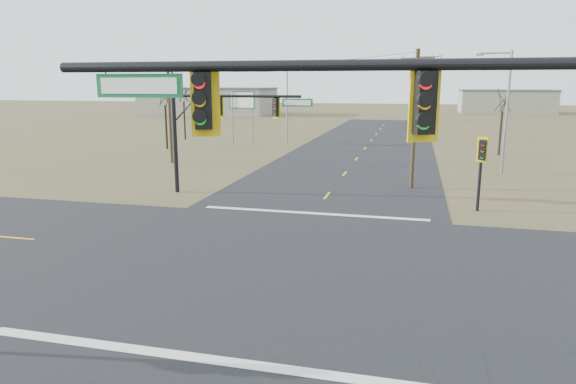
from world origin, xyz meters
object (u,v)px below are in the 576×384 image
object	(u,v)px
highway_sign	(242,107)
bare_tree_a	(165,95)
mast_arm_far	(221,117)
pedestal_signal_ne	(482,156)
utility_pole_far	(170,111)
utility_pole_near	(415,117)
streetlight_b	(437,93)
bare_tree_b	(183,93)
mast_arm_near	(448,156)
streetlight_a	(504,106)
streetlight_c	(289,100)
bare_tree_c	(503,100)

from	to	relation	value
highway_sign	bare_tree_a	distance (m)	8.91
mast_arm_far	pedestal_signal_ne	world-z (taller)	mast_arm_far
pedestal_signal_ne	utility_pole_far	size ratio (longest dim) A/B	0.47
mast_arm_far	highway_sign	distance (m)	27.00
utility_pole_near	streetlight_b	bearing A→B (deg)	85.58
highway_sign	bare_tree_a	bearing A→B (deg)	-126.34
utility_pole_near	bare_tree_b	world-z (taller)	utility_pole_near
mast_arm_far	streetlight_b	distance (m)	38.41
utility_pole_near	mast_arm_near	bearing A→B (deg)	-88.60
mast_arm_far	streetlight_a	size ratio (longest dim) A/B	0.97
streetlight_c	bare_tree_a	xyz separation A→B (m)	(-11.12, -8.27, 0.77)
utility_pole_far	streetlight_b	distance (m)	33.60
bare_tree_c	pedestal_signal_ne	bearing A→B (deg)	-100.55
bare_tree_a	bare_tree_b	world-z (taller)	bare_tree_a
mast_arm_far	streetlight_c	xyz separation A→B (m)	(-2.67, 28.01, 0.05)
streetlight_c	bare_tree_b	xyz separation A→B (m)	(-13.27, 0.75, 0.74)
mast_arm_far	streetlight_b	size ratio (longest dim) A/B	0.88
mast_arm_near	bare_tree_c	distance (m)	43.84
utility_pole_far	bare_tree_c	size ratio (longest dim) A/B	1.29
streetlight_c	streetlight_b	bearing A→B (deg)	42.48
mast_arm_far	streetlight_c	distance (m)	28.14
highway_sign	streetlight_a	world-z (taller)	streetlight_a
mast_arm_far	bare_tree_b	bearing A→B (deg)	143.10
bare_tree_b	bare_tree_a	bearing A→B (deg)	-76.61
utility_pole_far	streetlight_b	size ratio (longest dim) A/B	0.85
utility_pole_near	highway_sign	distance (m)	28.31
utility_pole_far	bare_tree_a	xyz separation A→B (m)	(-4.83, 8.63, 1.14)
utility_pole_near	streetlight_c	size ratio (longest dim) A/B	1.03
streetlight_b	streetlight_c	distance (m)	18.19
streetlight_b	mast_arm_far	bearing A→B (deg)	-108.76
mast_arm_far	mast_arm_near	bearing A→B (deg)	-35.37
bare_tree_b	utility_pole_far	bearing A→B (deg)	-68.44
streetlight_c	bare_tree_c	distance (m)	22.52
mast_arm_near	pedestal_signal_ne	bearing A→B (deg)	56.98
pedestal_signal_ne	streetlight_a	distance (m)	13.45
highway_sign	utility_pole_far	bearing A→B (deg)	-86.48
utility_pole_far	streetlight_a	size ratio (longest dim) A/B	0.94
mast_arm_far	utility_pole_near	world-z (taller)	utility_pole_near
mast_arm_near	highway_sign	size ratio (longest dim) A/B	1.88
mast_arm_near	pedestal_signal_ne	size ratio (longest dim) A/B	2.75
streetlight_a	streetlight_c	xyz separation A→B (m)	(-20.42, 15.87, -0.28)
mast_arm_near	highway_sign	world-z (taller)	mast_arm_near
utility_pole_far	bare_tree_c	world-z (taller)	utility_pole_far
mast_arm_near	bare_tree_c	world-z (taller)	mast_arm_near
pedestal_signal_ne	utility_pole_far	xyz separation A→B (m)	(-23.81, 11.93, 1.48)
highway_sign	streetlight_a	size ratio (longest dim) A/B	0.65
utility_pole_far	bare_tree_a	bearing A→B (deg)	119.22
pedestal_signal_ne	bare_tree_a	bearing A→B (deg)	169.04
utility_pole_near	mast_arm_far	bearing A→B (deg)	-157.04
pedestal_signal_ne	streetlight_c	bearing A→B (deg)	146.00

